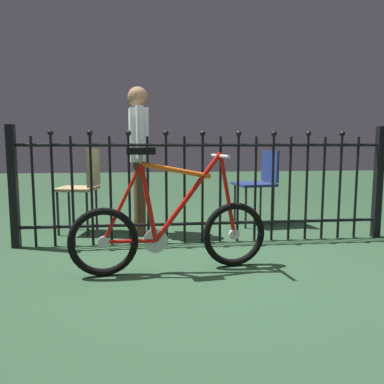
# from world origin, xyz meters

# --- Properties ---
(ground_plane) EXTENTS (20.00, 20.00, 0.00)m
(ground_plane) POSITION_xyz_m (0.00, 0.00, 0.00)
(ground_plane) COLOR #2C4D31
(iron_fence) EXTENTS (3.55, 0.07, 1.11)m
(iron_fence) POSITION_xyz_m (-0.06, 0.72, 0.56)
(iron_fence) COLOR black
(iron_fence) RESTS_ON ground
(bicycle) EXTENTS (1.47, 0.40, 0.91)m
(bicycle) POSITION_xyz_m (-0.38, -0.08, 0.31)
(bicycle) COLOR black
(bicycle) RESTS_ON ground
(chair_tan) EXTENTS (0.45, 0.44, 0.89)m
(chair_tan) POSITION_xyz_m (-1.20, 1.26, 0.54)
(chair_tan) COLOR black
(chair_tan) RESTS_ON ground
(chair_navy) EXTENTS (0.48, 0.47, 0.86)m
(chair_navy) POSITION_xyz_m (0.75, 1.46, 0.53)
(chair_navy) COLOR black
(chair_navy) RESTS_ON ground
(person_visitor) EXTENTS (0.21, 0.47, 1.51)m
(person_visitor) POSITION_xyz_m (-0.63, 1.13, 0.89)
(person_visitor) COLOR #4C3823
(person_visitor) RESTS_ON ground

